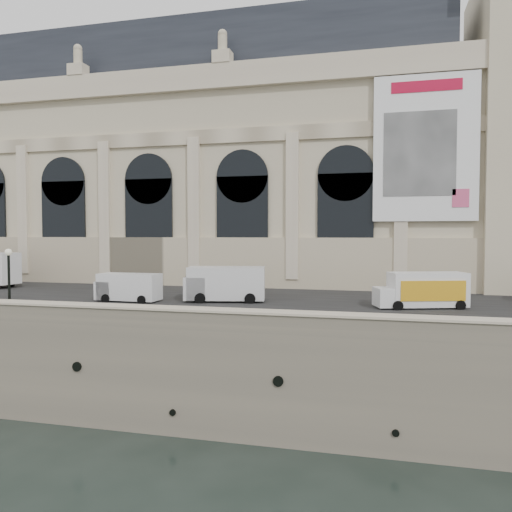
{
  "coord_description": "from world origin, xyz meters",
  "views": [
    {
      "loc": [
        19.08,
        -25.51,
        11.38
      ],
      "look_at": [
        7.35,
        22.0,
        9.18
      ],
      "focal_mm": 35.0,
      "sensor_mm": 36.0,
      "label": 1
    }
  ],
  "objects_px": {
    "van_b": "(126,287)",
    "lamp_right": "(9,283)",
    "van_c": "(222,284)",
    "box_truck": "(422,290)"
  },
  "relations": [
    {
      "from": "van_b",
      "to": "box_truck",
      "type": "xyz_separation_m",
      "value": [
        22.41,
        1.9,
        0.16
      ]
    },
    {
      "from": "van_b",
      "to": "van_c",
      "type": "bearing_deg",
      "value": 13.08
    },
    {
      "from": "van_b",
      "to": "lamp_right",
      "type": "height_order",
      "value": "lamp_right"
    },
    {
      "from": "van_c",
      "to": "box_truck",
      "type": "bearing_deg",
      "value": 0.72
    },
    {
      "from": "van_b",
      "to": "box_truck",
      "type": "distance_m",
      "value": 22.5
    },
    {
      "from": "van_b",
      "to": "box_truck",
      "type": "relative_size",
      "value": 0.75
    },
    {
      "from": "lamp_right",
      "to": "van_b",
      "type": "bearing_deg",
      "value": 62.82
    },
    {
      "from": "box_truck",
      "to": "lamp_right",
      "type": "relative_size",
      "value": 1.53
    },
    {
      "from": "van_c",
      "to": "lamp_right",
      "type": "height_order",
      "value": "lamp_right"
    },
    {
      "from": "box_truck",
      "to": "lamp_right",
      "type": "xyz_separation_m",
      "value": [
        -26.49,
        -9.84,
        0.88
      ]
    }
  ]
}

